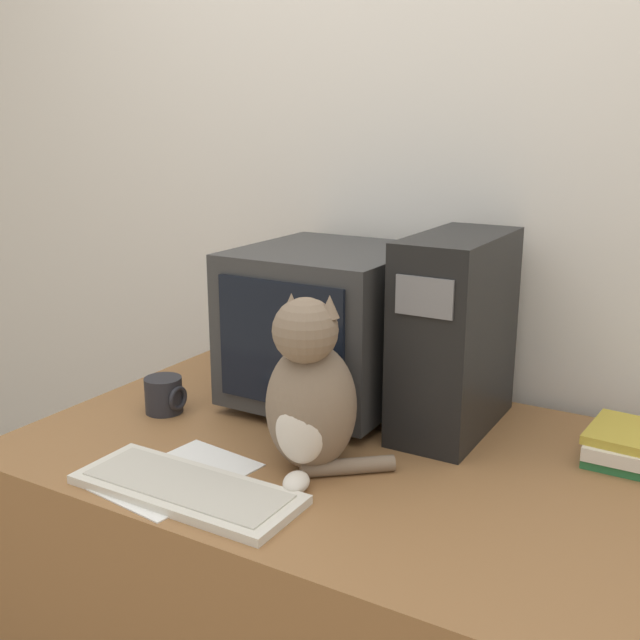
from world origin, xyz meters
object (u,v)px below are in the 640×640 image
at_px(crt_monitor, 328,325).
at_px(cat, 309,396).
at_px(computer_tower, 455,333).
at_px(pen, 159,465).
at_px(keyboard, 187,489).
at_px(book_stack, 625,445).
at_px(mug, 164,395).

distance_m(crt_monitor, cat, 0.39).
relative_size(crt_monitor, cat, 1.17).
distance_m(computer_tower, cat, 0.41).
bearing_deg(computer_tower, crt_monitor, -177.80).
distance_m(cat, pen, 0.35).
bearing_deg(pen, keyboard, -25.94).
xyz_separation_m(crt_monitor, book_stack, (0.72, 0.03, -0.17)).
bearing_deg(pen, book_stack, 32.35).
distance_m(book_stack, pen, 0.99).
bearing_deg(computer_tower, mug, -156.77).
bearing_deg(crt_monitor, keyboard, -89.27).
bearing_deg(keyboard, mug, 137.09).
distance_m(keyboard, pen, 0.14).
bearing_deg(pen, crt_monitor, 76.68).
distance_m(cat, book_stack, 0.69).
bearing_deg(cat, mug, 152.38).
xyz_separation_m(crt_monitor, pen, (-0.12, -0.50, -0.20)).
bearing_deg(computer_tower, book_stack, 2.18).
bearing_deg(mug, pen, -50.55).
height_order(pen, mug, mug).
bearing_deg(computer_tower, keyboard, -119.34).
bearing_deg(cat, computer_tower, 46.86).
bearing_deg(book_stack, cat, -146.10).
bearing_deg(mug, computer_tower, 23.23).
bearing_deg(keyboard, computer_tower, 60.66).
height_order(computer_tower, book_stack, computer_tower).
height_order(crt_monitor, pen, crt_monitor).
xyz_separation_m(computer_tower, cat, (-0.17, -0.36, -0.07)).
bearing_deg(book_stack, mug, -164.21).
relative_size(book_stack, mug, 2.04).
distance_m(crt_monitor, mug, 0.44).
bearing_deg(keyboard, crt_monitor, 90.73).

